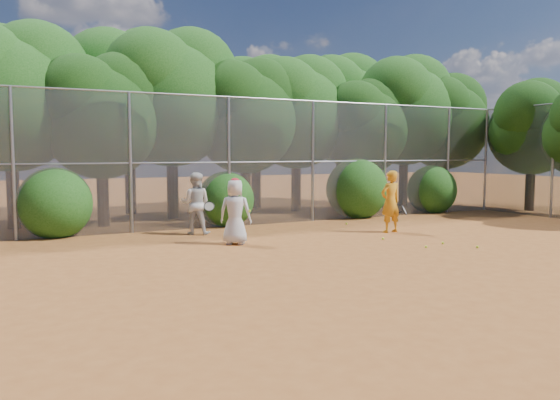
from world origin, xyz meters
TOP-DOWN VIEW (x-y plane):
  - ground at (0.00, 0.00)m, footprint 80.00×80.00m
  - fence_back at (-0.12, 6.00)m, footprint 20.05×0.09m
  - fence_side at (10.00, 3.00)m, footprint 0.09×6.09m
  - tree_1 at (-6.94, 8.54)m, footprint 4.64×4.03m
  - tree_2 at (-4.45, 7.83)m, footprint 3.99×3.47m
  - tree_3 at (-1.94, 8.84)m, footprint 4.89×4.26m
  - tree_4 at (0.55, 8.24)m, footprint 4.19×3.64m
  - tree_5 at (3.06, 9.04)m, footprint 4.51×3.92m
  - tree_6 at (5.55, 8.03)m, footprint 3.86×3.36m
  - tree_7 at (8.06, 8.64)m, footprint 4.77×4.14m
  - tree_8 at (10.05, 8.34)m, footprint 4.25×3.70m
  - tree_10 at (-2.93, 11.05)m, footprint 5.15×4.48m
  - tree_11 at (2.06, 10.64)m, footprint 4.64×4.03m
  - tree_12 at (6.56, 11.24)m, footprint 5.02×4.37m
  - tree_13 at (11.45, 5.03)m, footprint 3.86×3.36m
  - bush_0 at (-6.00, 6.30)m, footprint 2.00×2.00m
  - bush_1 at (-1.00, 6.30)m, footprint 1.80×1.80m
  - bush_2 at (4.00, 6.30)m, footprint 2.20×2.20m
  - bush_3 at (7.50, 6.30)m, footprint 1.90×1.90m
  - player_yellow at (2.68, 2.71)m, footprint 0.85×0.59m
  - player_teen at (-2.09, 2.84)m, footprint 0.96×0.88m
  - player_white at (-2.44, 4.94)m, footprint 1.06×1.00m
  - ball_0 at (1.80, 0.22)m, footprint 0.07×0.07m
  - ball_1 at (1.65, 1.70)m, footprint 0.07×0.07m
  - ball_2 at (2.56, 0.46)m, footprint 0.07×0.07m
  - ball_3 at (2.89, -0.35)m, footprint 0.07×0.07m
  - ball_4 at (2.48, 4.66)m, footprint 0.07×0.07m

SIDE VIEW (x-z plane):
  - ground at x=0.00m, z-range 0.00..0.00m
  - ball_0 at x=1.80m, z-range 0.00..0.07m
  - ball_1 at x=1.65m, z-range 0.00..0.07m
  - ball_2 at x=2.56m, z-range 0.00..0.07m
  - ball_3 at x=2.89m, z-range 0.00..0.07m
  - ball_4 at x=2.48m, z-range 0.00..0.07m
  - player_teen at x=-2.09m, z-range -0.01..1.67m
  - player_white at x=-2.44m, z-range 0.00..1.74m
  - player_yellow at x=2.68m, z-range 0.00..1.78m
  - bush_1 at x=-1.00m, z-range 0.00..1.80m
  - bush_3 at x=7.50m, z-range 0.00..1.90m
  - bush_0 at x=-6.00m, z-range 0.00..2.00m
  - bush_2 at x=4.00m, z-range 0.00..2.20m
  - fence_side at x=10.00m, z-range 0.04..4.06m
  - fence_back at x=-0.12m, z-range 0.04..4.06m
  - tree_6 at x=5.55m, z-range 0.82..6.11m
  - tree_13 at x=11.45m, z-range 0.82..6.11m
  - tree_2 at x=-4.45m, z-range 0.85..6.32m
  - tree_4 at x=0.55m, z-range 0.89..6.62m
  - tree_8 at x=10.05m, z-range 0.91..6.73m
  - tree_5 at x=3.06m, z-range 0.96..7.13m
  - tree_1 at x=-6.94m, z-range 0.99..7.34m
  - tree_11 at x=2.06m, z-range 0.99..7.34m
  - tree_7 at x=8.06m, z-range 1.02..7.54m
  - tree_3 at x=-1.94m, z-range 1.04..7.75m
  - tree_12 at x=6.56m, z-range 1.07..7.95m
  - tree_10 at x=-2.93m, z-range 1.10..8.16m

